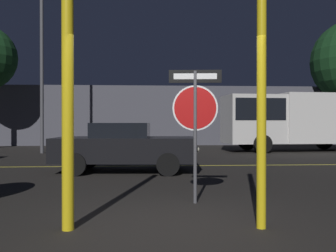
% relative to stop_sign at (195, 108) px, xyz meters
% --- Properties ---
extents(ground_plane, '(260.00, 260.00, 0.00)m').
position_rel_stop_sign_xyz_m(ground_plane, '(-0.55, -1.40, -1.62)').
color(ground_plane, black).
extents(road_center_stripe, '(39.61, 0.12, 0.01)m').
position_rel_stop_sign_xyz_m(road_center_stripe, '(-0.55, 5.56, -1.62)').
color(road_center_stripe, gold).
rests_on(road_center_stripe, ground_plane).
extents(stop_sign, '(0.90, 0.12, 2.28)m').
position_rel_stop_sign_xyz_m(stop_sign, '(0.00, 0.00, 0.00)').
color(stop_sign, '#4C4C51').
rests_on(stop_sign, ground_plane).
extents(yellow_pole_left, '(0.15, 0.15, 3.40)m').
position_rel_stop_sign_xyz_m(yellow_pole_left, '(-1.84, -1.49, 0.08)').
color(yellow_pole_left, yellow).
rests_on(yellow_pole_left, ground_plane).
extents(yellow_pole_right, '(0.12, 0.12, 3.51)m').
position_rel_stop_sign_xyz_m(yellow_pole_right, '(0.65, -1.57, 0.14)').
color(yellow_pole_right, yellow).
rests_on(yellow_pole_right, ground_plane).
extents(passing_car_2, '(4.08, 2.14, 1.37)m').
position_rel_stop_sign_xyz_m(passing_car_2, '(-1.42, 4.24, -0.92)').
color(passing_car_2, black).
rests_on(passing_car_2, ground_plane).
extents(delivery_truck, '(7.11, 2.71, 2.79)m').
position_rel_stop_sign_xyz_m(delivery_truck, '(6.28, 11.42, -0.02)').
color(delivery_truck, silver).
rests_on(delivery_truck, ground_plane).
extents(street_lamp, '(0.37, 0.37, 8.04)m').
position_rel_stop_sign_xyz_m(street_lamp, '(-5.49, 10.86, 3.03)').
color(street_lamp, '#4C4C51').
rests_on(street_lamp, ground_plane).
extents(building_backdrop, '(31.84, 3.95, 3.65)m').
position_rel_stop_sign_xyz_m(building_backdrop, '(-1.43, 18.39, 0.20)').
color(building_backdrop, '#4C4C56').
rests_on(building_backdrop, ground_plane).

